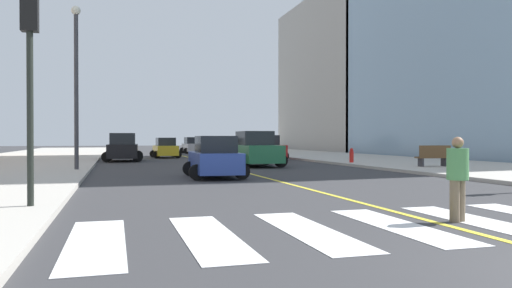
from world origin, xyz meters
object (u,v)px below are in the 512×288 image
object	(u,v)px
car_red_second	(266,148)
street_lamp	(76,74)
traffic_light_far_corner	(30,52)
park_bench	(433,156)
car_black_third	(123,148)
car_blue_fourth	(215,158)
car_silver_seventh	(193,146)
car_yellow_nearest	(165,148)
fire_hydrant	(352,156)
pedestrian_crossing	(458,175)
car_green_fifth	(255,150)
car_gray_sixth	(204,144)

from	to	relation	value
car_red_second	street_lamp	bearing A→B (deg)	39.01
traffic_light_far_corner	park_bench	size ratio (longest dim) A/B	2.63
car_black_third	car_blue_fourth	xyz separation A→B (m)	(3.49, -16.30, -0.13)
car_blue_fourth	traffic_light_far_corner	world-z (taller)	traffic_light_far_corner
car_silver_seventh	park_bench	xyz separation A→B (m)	(8.19, -30.86, -0.14)
car_yellow_nearest	car_blue_fourth	bearing A→B (deg)	-92.30
car_silver_seventh	fire_hydrant	xyz separation A→B (m)	(5.99, -25.75, -0.25)
park_bench	fire_hydrant	size ratio (longest dim) A/B	2.07
pedestrian_crossing	car_silver_seventh	bearing A→B (deg)	71.86
car_yellow_nearest	fire_hydrant	bearing A→B (deg)	-57.19
traffic_light_far_corner	fire_hydrant	xyz separation A→B (m)	(15.88, 15.77, -2.98)
traffic_light_far_corner	car_green_fifth	bearing A→B (deg)	58.60
car_blue_fourth	car_green_fifth	xyz separation A→B (m)	(3.93, 7.58, 0.15)
car_black_third	traffic_light_far_corner	distance (m)	24.89
street_lamp	car_yellow_nearest	bearing A→B (deg)	70.83
car_blue_fourth	car_silver_seventh	xyz separation A→B (m)	(4.09, 33.17, 0.01)
street_lamp	park_bench	bearing A→B (deg)	-8.26
car_yellow_nearest	park_bench	world-z (taller)	car_yellow_nearest
car_red_second	traffic_light_far_corner	xyz separation A→B (m)	(-12.88, -24.01, 2.67)
car_blue_fourth	fire_hydrant	world-z (taller)	car_blue_fourth
car_silver_seventh	park_bench	bearing A→B (deg)	102.76
car_black_third	car_silver_seventh	xyz separation A→B (m)	(7.58, 16.87, -0.11)
park_bench	pedestrian_crossing	distance (m)	17.33
car_black_third	car_gray_sixth	bearing A→B (deg)	71.38
car_yellow_nearest	traffic_light_far_corner	xyz separation A→B (m)	(-5.84, -30.11, 2.76)
pedestrian_crossing	park_bench	bearing A→B (deg)	39.49
car_yellow_nearest	car_black_third	size ratio (longest dim) A/B	0.84
car_green_fifth	street_lamp	size ratio (longest dim) A/B	0.59
car_silver_seventh	car_black_third	bearing A→B (deg)	63.73
pedestrian_crossing	car_red_second	bearing A→B (deg)	64.45
car_yellow_nearest	pedestrian_crossing	world-z (taller)	car_yellow_nearest
car_red_second	car_yellow_nearest	bearing A→B (deg)	-41.68
car_silver_seventh	car_red_second	bearing A→B (deg)	97.61
car_red_second	street_lamp	distance (m)	17.21
car_green_fifth	park_bench	size ratio (longest dim) A/B	2.51
street_lamp	car_blue_fourth	bearing A→B (deg)	-40.42
car_green_fifth	park_bench	xyz separation A→B (m)	(8.35, -5.26, -0.28)
car_blue_fourth	traffic_light_far_corner	size ratio (longest dim) A/B	0.82
car_blue_fourth	car_gray_sixth	size ratio (longest dim) A/B	0.91
car_black_third	car_yellow_nearest	bearing A→B (deg)	59.97
car_yellow_nearest	car_blue_fourth	xyz separation A→B (m)	(-0.05, -21.77, 0.02)
car_silver_seventh	car_blue_fourth	bearing A→B (deg)	80.88
car_yellow_nearest	car_green_fifth	size ratio (longest dim) A/B	0.84
car_gray_sixth	pedestrian_crossing	xyz separation A→B (m)	(-4.57, -55.09, 0.02)
car_black_third	park_bench	world-z (taller)	car_black_third
car_blue_fourth	car_green_fifth	distance (m)	8.54
car_black_third	traffic_light_far_corner	xyz separation A→B (m)	(-2.31, -24.65, 2.61)
car_black_third	traffic_light_far_corner	size ratio (longest dim) A/B	0.95
car_silver_seventh	street_lamp	world-z (taller)	street_lamp
car_green_fifth	car_silver_seventh	xyz separation A→B (m)	(0.16, 25.59, -0.14)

